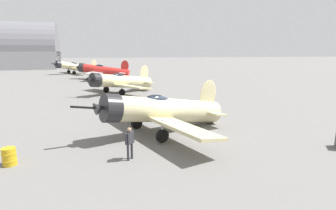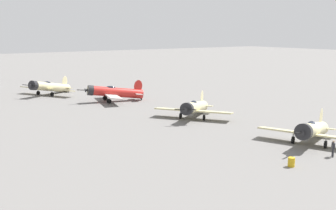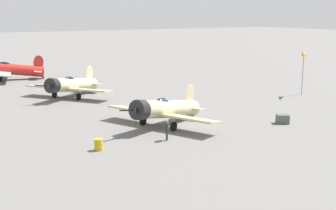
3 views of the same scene
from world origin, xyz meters
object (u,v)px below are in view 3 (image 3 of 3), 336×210
(ground_crew_mechanic, at_px, (167,128))
(fuel_drum, at_px, (99,145))
(equipment_crate, at_px, (283,119))
(airplane_mid_apron, at_px, (71,85))
(airplane_far_line, at_px, (8,69))
(airplane_foreground, at_px, (165,109))
(windsock_mast, at_px, (304,56))

(ground_crew_mechanic, xyz_separation_m, fuel_drum, (5.62, -0.45, -0.58))
(equipment_crate, bearing_deg, airplane_mid_apron, -62.35)
(airplane_far_line, height_order, fuel_drum, airplane_far_line)
(airplane_foreground, distance_m, fuel_drum, 8.81)
(fuel_drum, relative_size, windsock_mast, 0.16)
(airplane_mid_apron, bearing_deg, airplane_far_line, -116.23)
(equipment_crate, bearing_deg, ground_crew_mechanic, -4.39)
(fuel_drum, bearing_deg, airplane_far_line, -93.95)
(equipment_crate, bearing_deg, windsock_mast, -144.79)
(airplane_mid_apron, xyz_separation_m, windsock_mast, (-23.75, 13.95, 3.32))
(equipment_crate, relative_size, fuel_drum, 1.60)
(airplane_foreground, bearing_deg, fuel_drum, 2.79)
(airplane_mid_apron, height_order, windsock_mast, windsock_mast)
(ground_crew_mechanic, distance_m, fuel_drum, 5.66)
(airplane_foreground, height_order, airplane_far_line, airplane_far_line)
(airplane_foreground, height_order, windsock_mast, windsock_mast)
(equipment_crate, height_order, windsock_mast, windsock_mast)
(airplane_mid_apron, relative_size, ground_crew_mechanic, 6.04)
(airplane_foreground, xyz_separation_m, airplane_far_line, (5.22, -35.92, 0.14))
(fuel_drum, bearing_deg, windsock_mast, -166.43)
(airplane_mid_apron, height_order, equipment_crate, airplane_mid_apron)
(airplane_foreground, relative_size, ground_crew_mechanic, 6.69)
(ground_crew_mechanic, distance_m, equipment_crate, 11.88)
(airplane_far_line, bearing_deg, windsock_mast, 144.51)
(windsock_mast, bearing_deg, ground_crew_mechanic, 17.61)
(airplane_mid_apron, relative_size, windsock_mast, 1.91)
(airplane_far_line, xyz_separation_m, ground_crew_mechanic, (-2.89, 40.02, -0.62))
(fuel_drum, bearing_deg, airplane_mid_apron, -105.15)
(airplane_foreground, bearing_deg, ground_crew_mechanic, 38.49)
(airplane_far_line, height_order, equipment_crate, airplane_far_line)
(fuel_drum, xyz_separation_m, windsock_mast, (-29.46, -7.11, 4.38))
(ground_crew_mechanic, bearing_deg, airplane_mid_apron, -48.74)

